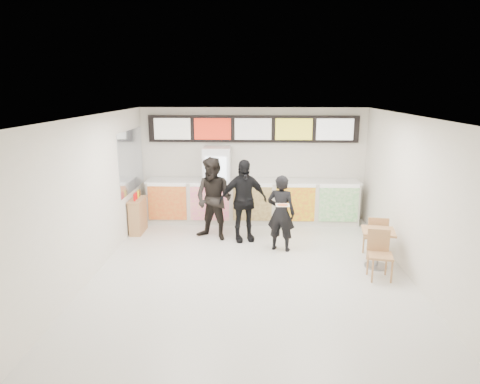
{
  "coord_description": "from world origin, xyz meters",
  "views": [
    {
      "loc": [
        0.06,
        -7.85,
        3.48
      ],
      "look_at": [
        -0.26,
        1.2,
        1.28
      ],
      "focal_mm": 32.0,
      "sensor_mm": 36.0,
      "label": 1
    }
  ],
  "objects_px": {
    "customer_main": "(281,213)",
    "customer_mid": "(243,201)",
    "service_counter": "(252,201)",
    "customer_left": "(214,199)",
    "drinks_fridge": "(217,185)",
    "condiment_ledge": "(138,215)",
    "cafe_table": "(378,242)"
  },
  "relations": [
    {
      "from": "drinks_fridge",
      "to": "condiment_ledge",
      "type": "bearing_deg",
      "value": -153.09
    },
    {
      "from": "cafe_table",
      "to": "condiment_ledge",
      "type": "height_order",
      "value": "condiment_ledge"
    },
    {
      "from": "cafe_table",
      "to": "condiment_ledge",
      "type": "relative_size",
      "value": 1.58
    },
    {
      "from": "customer_main",
      "to": "customer_left",
      "type": "relative_size",
      "value": 0.87
    },
    {
      "from": "drinks_fridge",
      "to": "customer_left",
      "type": "bearing_deg",
      "value": -88.37
    },
    {
      "from": "customer_left",
      "to": "cafe_table",
      "type": "relative_size",
      "value": 1.21
    },
    {
      "from": "service_counter",
      "to": "customer_left",
      "type": "height_order",
      "value": "customer_left"
    },
    {
      "from": "drinks_fridge",
      "to": "customer_mid",
      "type": "height_order",
      "value": "drinks_fridge"
    },
    {
      "from": "drinks_fridge",
      "to": "customer_main",
      "type": "xyz_separation_m",
      "value": [
        1.57,
        -2.02,
        -0.16
      ]
    },
    {
      "from": "cafe_table",
      "to": "condiment_ledge",
      "type": "bearing_deg",
      "value": 169.84
    },
    {
      "from": "customer_main",
      "to": "drinks_fridge",
      "type": "bearing_deg",
      "value": -34.12
    },
    {
      "from": "customer_mid",
      "to": "condiment_ledge",
      "type": "xyz_separation_m",
      "value": [
        -2.61,
        0.47,
        -0.52
      ]
    },
    {
      "from": "service_counter",
      "to": "drinks_fridge",
      "type": "xyz_separation_m",
      "value": [
        -0.93,
        0.02,
        0.43
      ]
    },
    {
      "from": "drinks_fridge",
      "to": "cafe_table",
      "type": "xyz_separation_m",
      "value": [
        3.43,
        -2.89,
        -0.47
      ]
    },
    {
      "from": "service_counter",
      "to": "cafe_table",
      "type": "bearing_deg",
      "value": -48.99
    },
    {
      "from": "cafe_table",
      "to": "condiment_ledge",
      "type": "distance_m",
      "value": 5.66
    },
    {
      "from": "service_counter",
      "to": "cafe_table",
      "type": "xyz_separation_m",
      "value": [
        2.5,
        -2.87,
        -0.04
      ]
    },
    {
      "from": "service_counter",
      "to": "condiment_ledge",
      "type": "bearing_deg",
      "value": -161.56
    },
    {
      "from": "customer_mid",
      "to": "condiment_ledge",
      "type": "bearing_deg",
      "value": 153.27
    },
    {
      "from": "service_counter",
      "to": "customer_mid",
      "type": "distance_m",
      "value": 1.48
    },
    {
      "from": "cafe_table",
      "to": "drinks_fridge",
      "type": "bearing_deg",
      "value": 149.73
    },
    {
      "from": "customer_main",
      "to": "condiment_ledge",
      "type": "height_order",
      "value": "customer_main"
    },
    {
      "from": "service_counter",
      "to": "customer_main",
      "type": "height_order",
      "value": "customer_main"
    },
    {
      "from": "service_counter",
      "to": "customer_left",
      "type": "bearing_deg",
      "value": -123.73
    },
    {
      "from": "drinks_fridge",
      "to": "condiment_ledge",
      "type": "distance_m",
      "value": 2.19
    },
    {
      "from": "customer_main",
      "to": "condiment_ledge",
      "type": "distance_m",
      "value": 3.64
    },
    {
      "from": "customer_mid",
      "to": "condiment_ledge",
      "type": "height_order",
      "value": "customer_mid"
    },
    {
      "from": "customer_mid",
      "to": "customer_main",
      "type": "bearing_deg",
      "value": -51.66
    },
    {
      "from": "service_counter",
      "to": "customer_left",
      "type": "distance_m",
      "value": 1.66
    },
    {
      "from": "customer_main",
      "to": "customer_mid",
      "type": "height_order",
      "value": "customer_mid"
    },
    {
      "from": "drinks_fridge",
      "to": "condiment_ledge",
      "type": "relative_size",
      "value": 1.96
    },
    {
      "from": "customer_main",
      "to": "customer_left",
      "type": "bearing_deg",
      "value": -5.36
    }
  ]
}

